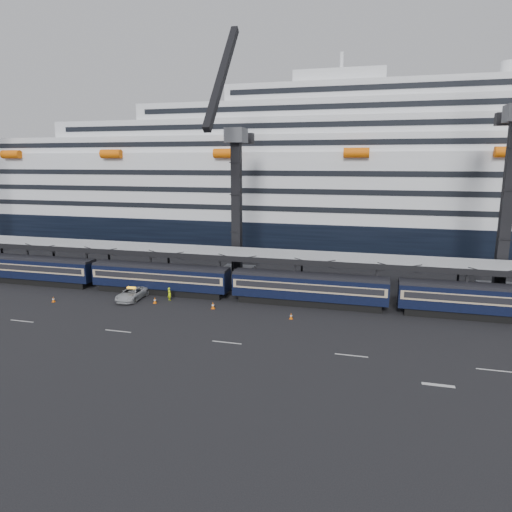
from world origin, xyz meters
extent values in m
plane|color=black|center=(0.00, 0.00, 0.00)|extent=(260.00, 260.00, 0.00)
cube|color=beige|center=(-38.00, -4.00, 0.01)|extent=(3.00, 0.15, 0.02)
cube|color=beige|center=(-26.00, -4.00, 0.01)|extent=(3.00, 0.15, 0.02)
cube|color=beige|center=(-14.00, -4.00, 0.01)|extent=(3.00, 0.15, 0.02)
cube|color=beige|center=(-2.00, -4.00, 0.01)|extent=(3.00, 0.15, 0.02)
cube|color=beige|center=(10.00, -4.00, 0.01)|extent=(3.00, 0.15, 0.02)
cube|color=beige|center=(5.00, -8.00, 0.01)|extent=(2.50, 0.40, 0.02)
cube|color=black|center=(-48.00, 10.00, 0.45)|extent=(17.48, 2.40, 0.90)
cube|color=black|center=(-48.00, 10.00, 2.25)|extent=(19.00, 2.80, 2.70)
cube|color=tan|center=(-48.00, 10.00, 2.55)|extent=(18.62, 2.92, 1.05)
cube|color=black|center=(-48.00, 10.00, 2.60)|extent=(17.86, 2.98, 0.70)
cube|color=black|center=(-48.00, 10.00, 3.75)|extent=(19.00, 2.50, 0.35)
cube|color=black|center=(-28.00, 10.00, 0.45)|extent=(17.48, 2.40, 0.90)
cube|color=black|center=(-28.00, 10.00, 2.25)|extent=(19.00, 2.80, 2.70)
cube|color=tan|center=(-28.00, 10.00, 2.55)|extent=(18.62, 2.92, 1.05)
cube|color=black|center=(-28.00, 10.00, 2.60)|extent=(17.86, 2.98, 0.70)
cube|color=black|center=(-28.00, 10.00, 3.75)|extent=(19.00, 2.50, 0.35)
cube|color=black|center=(-8.00, 10.00, 0.45)|extent=(17.48, 2.40, 0.90)
cube|color=black|center=(-8.00, 10.00, 2.25)|extent=(19.00, 2.80, 2.70)
cube|color=tan|center=(-8.00, 10.00, 2.55)|extent=(18.62, 2.92, 1.05)
cube|color=black|center=(-8.00, 10.00, 2.60)|extent=(17.86, 2.98, 0.70)
cube|color=black|center=(-8.00, 10.00, 3.75)|extent=(19.00, 2.50, 0.35)
cube|color=black|center=(12.00, 10.00, 0.45)|extent=(17.48, 2.40, 0.90)
cube|color=black|center=(12.00, 10.00, 2.25)|extent=(19.00, 2.80, 2.70)
cube|color=tan|center=(12.00, 10.00, 2.55)|extent=(18.62, 2.92, 1.05)
cube|color=black|center=(12.00, 10.00, 2.60)|extent=(17.86, 2.98, 0.70)
cube|color=black|center=(12.00, 10.00, 3.75)|extent=(19.00, 2.50, 0.35)
cube|color=#989BA0|center=(0.00, 14.00, 5.40)|extent=(130.00, 6.00, 0.25)
cube|color=black|center=(0.00, 11.00, 5.10)|extent=(130.00, 0.25, 0.70)
cube|color=black|center=(0.00, 17.00, 5.10)|extent=(130.00, 0.25, 0.70)
cube|color=black|center=(-60.00, 16.80, 2.70)|extent=(0.25, 0.25, 5.40)
cube|color=black|center=(-50.00, 11.20, 2.70)|extent=(0.25, 0.25, 5.40)
cube|color=black|center=(-50.00, 16.80, 2.70)|extent=(0.25, 0.25, 5.40)
cube|color=black|center=(-40.00, 11.20, 2.70)|extent=(0.25, 0.25, 5.40)
cube|color=black|center=(-40.00, 16.80, 2.70)|extent=(0.25, 0.25, 5.40)
cube|color=black|center=(-30.00, 11.20, 2.70)|extent=(0.25, 0.25, 5.40)
cube|color=black|center=(-30.00, 16.80, 2.70)|extent=(0.25, 0.25, 5.40)
cube|color=black|center=(-20.00, 11.20, 2.70)|extent=(0.25, 0.25, 5.40)
cube|color=black|center=(-20.00, 16.80, 2.70)|extent=(0.25, 0.25, 5.40)
cube|color=black|center=(-10.00, 11.20, 2.70)|extent=(0.25, 0.25, 5.40)
cube|color=black|center=(-10.00, 16.80, 2.70)|extent=(0.25, 0.25, 5.40)
cube|color=black|center=(0.00, 11.20, 2.70)|extent=(0.25, 0.25, 5.40)
cube|color=black|center=(0.00, 16.80, 2.70)|extent=(0.25, 0.25, 5.40)
cube|color=black|center=(10.00, 11.20, 2.70)|extent=(0.25, 0.25, 5.40)
cube|color=black|center=(10.00, 16.80, 2.70)|extent=(0.25, 0.25, 5.40)
cube|color=black|center=(0.00, 46.00, 3.50)|extent=(200.00, 28.00, 7.00)
cube|color=white|center=(0.00, 46.00, 13.00)|extent=(190.00, 26.88, 12.00)
cube|color=white|center=(0.00, 46.00, 20.50)|extent=(160.00, 24.64, 3.00)
cube|color=black|center=(0.00, 33.63, 20.50)|extent=(153.60, 0.12, 0.90)
cube|color=white|center=(0.00, 46.00, 23.50)|extent=(124.00, 21.84, 3.00)
cube|color=black|center=(0.00, 35.03, 23.50)|extent=(119.04, 0.12, 0.90)
cube|color=white|center=(0.00, 46.00, 26.50)|extent=(90.00, 19.04, 3.00)
cube|color=black|center=(0.00, 36.43, 26.50)|extent=(86.40, 0.12, 0.90)
cube|color=white|center=(0.00, 46.00, 29.50)|extent=(56.00, 16.24, 3.00)
cube|color=black|center=(0.00, 37.83, 29.50)|extent=(53.76, 0.12, 0.90)
cube|color=white|center=(-8.00, 46.00, 32.00)|extent=(16.00, 12.00, 2.50)
cylinder|color=white|center=(20.00, 46.00, 32.50)|extent=(2.80, 2.80, 3.00)
cylinder|color=#FF6908|center=(-70.00, 31.96, 18.80)|extent=(4.00, 1.60, 1.60)
cylinder|color=#FF6908|center=(-48.00, 31.96, 18.80)|extent=(4.00, 1.60, 1.60)
cylinder|color=#FF6908|center=(-26.00, 31.96, 18.80)|extent=(4.00, 1.60, 1.60)
cylinder|color=#FF6908|center=(-4.00, 31.96, 18.80)|extent=(4.00, 1.60, 1.60)
cylinder|color=#FF6908|center=(18.00, 31.96, 18.80)|extent=(4.00, 1.60, 1.60)
cube|color=#494B50|center=(-20.00, 19.00, 1.00)|extent=(4.50, 4.50, 2.00)
cube|color=black|center=(-20.00, 19.00, 11.00)|extent=(1.30, 1.30, 18.00)
cube|color=#494B50|center=(-20.00, 19.00, 21.00)|extent=(2.60, 3.20, 2.00)
cube|color=black|center=(-20.00, 13.21, 27.89)|extent=(0.90, 12.26, 14.37)
cube|color=black|center=(-20.00, 21.52, 21.00)|extent=(0.90, 5.04, 0.90)
cube|color=black|center=(-20.00, 24.04, 20.80)|extent=(2.20, 1.60, 1.60)
cube|color=#494B50|center=(15.00, 18.00, 1.00)|extent=(4.50, 4.50, 2.00)
cube|color=black|center=(15.00, 18.00, 12.00)|extent=(1.30, 1.30, 20.00)
cube|color=black|center=(15.00, 20.80, 23.00)|extent=(0.90, 5.60, 0.90)
cube|color=black|center=(15.00, 23.60, 22.80)|extent=(2.20, 1.60, 1.60)
imported|color=#A7ABAE|center=(-30.31, 6.40, 0.76)|extent=(2.78, 5.59, 1.52)
imported|color=#D5F70D|center=(-25.48, 7.34, 0.85)|extent=(0.74, 0.69, 1.70)
cube|color=#FF6908|center=(-39.38, 2.95, 0.02)|extent=(0.36, 0.36, 0.04)
cone|color=#FF6908|center=(-39.38, 2.95, 0.38)|extent=(0.31, 0.31, 0.69)
cylinder|color=white|center=(-39.38, 2.95, 0.38)|extent=(0.26, 0.26, 0.11)
cube|color=#FF6908|center=(-18.94, 5.56, 0.02)|extent=(0.43, 0.43, 0.05)
cone|color=#FF6908|center=(-18.94, 5.56, 0.45)|extent=(0.36, 0.36, 0.81)
cylinder|color=white|center=(-18.94, 5.56, 0.45)|extent=(0.30, 0.30, 0.14)
cube|color=#FF6908|center=(-26.72, 5.74, 0.02)|extent=(0.40, 0.40, 0.04)
cone|color=#FF6908|center=(-26.72, 5.74, 0.42)|extent=(0.33, 0.33, 0.75)
cylinder|color=white|center=(-26.72, 5.74, 0.42)|extent=(0.28, 0.28, 0.12)
cube|color=#FF6908|center=(-9.16, 4.37, 0.02)|extent=(0.36, 0.36, 0.04)
cone|color=#FF6908|center=(-9.16, 4.37, 0.38)|extent=(0.31, 0.31, 0.69)
cylinder|color=white|center=(-9.16, 4.37, 0.38)|extent=(0.26, 0.26, 0.11)
camera|label=1|loc=(-0.49, -43.93, 17.39)|focal=32.00mm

